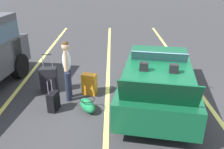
% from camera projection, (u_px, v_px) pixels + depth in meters
% --- Properties ---
extents(ground_plane, '(80.00, 80.00, 0.00)m').
position_uv_depth(ground_plane, '(156.00, 100.00, 6.56)').
color(ground_plane, '#333335').
extents(lot_line_near, '(18.00, 0.12, 0.01)m').
position_uv_depth(lot_line_near, '(205.00, 100.00, 6.57)').
color(lot_line_near, '#EAE066').
rests_on(lot_line_near, ground_plane).
extents(lot_line_mid, '(18.00, 0.12, 0.01)m').
position_uv_depth(lot_line_mid, '(107.00, 100.00, 6.56)').
color(lot_line_mid, '#EAE066').
rests_on(lot_line_mid, ground_plane).
extents(lot_line_far, '(18.00, 0.12, 0.01)m').
position_uv_depth(lot_line_far, '(10.00, 100.00, 6.56)').
color(lot_line_far, '#EAE066').
rests_on(lot_line_far, ground_plane).
extents(convertible_car, '(4.42, 2.49, 1.51)m').
position_uv_depth(convertible_car, '(158.00, 78.00, 6.51)').
color(convertible_car, '#0F4C2D').
rests_on(convertible_car, ground_plane).
extents(suitcase_large_black, '(0.34, 0.50, 1.12)m').
position_uv_depth(suitcase_large_black, '(49.00, 80.00, 6.91)').
color(suitcase_large_black, black).
rests_on(suitcase_large_black, ground_plane).
extents(suitcase_medium_bright, '(0.35, 0.46, 0.62)m').
position_uv_depth(suitcase_medium_bright, '(89.00, 84.00, 6.78)').
color(suitcase_medium_bright, orange).
rests_on(suitcase_medium_bright, ground_plane).
extents(suitcase_small_carryon, '(0.38, 0.29, 0.86)m').
position_uv_depth(suitcase_small_carryon, '(54.00, 101.00, 6.00)').
color(suitcase_small_carryon, black).
rests_on(suitcase_small_carryon, ground_plane).
extents(duffel_bag, '(0.70, 0.59, 0.34)m').
position_uv_depth(duffel_bag, '(88.00, 105.00, 6.01)').
color(duffel_bag, '#19723F').
rests_on(duffel_bag, ground_plane).
extents(traveler_person, '(0.61, 0.24, 1.65)m').
position_uv_depth(traveler_person, '(67.00, 68.00, 6.27)').
color(traveler_person, '#1E2338').
rests_on(traveler_person, ground_plane).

